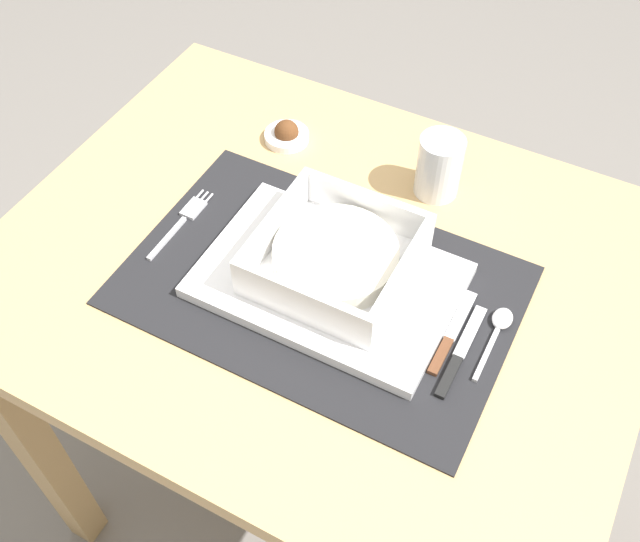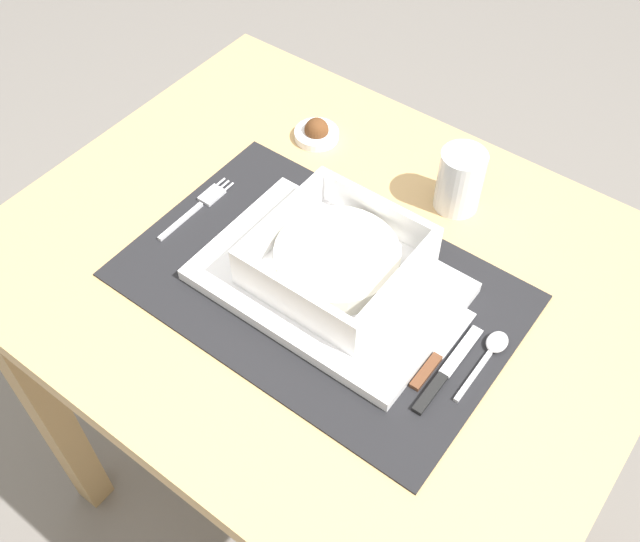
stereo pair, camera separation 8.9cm
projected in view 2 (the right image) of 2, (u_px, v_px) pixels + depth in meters
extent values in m
plane|color=slate|center=(323.00, 489.00, 1.50)|extent=(6.00, 6.00, 0.00)
cube|color=tan|center=(324.00, 270.00, 0.95)|extent=(0.83, 0.66, 0.03)
cube|color=#A48252|center=(48.00, 409.00, 1.22)|extent=(0.05, 0.05, 0.69)
cube|color=#A48252|center=(262.00, 214.00, 1.51)|extent=(0.05, 0.05, 0.69)
cube|color=#A48252|center=(597.00, 403.00, 1.23)|extent=(0.05, 0.05, 0.69)
cube|color=black|center=(320.00, 285.00, 0.91)|extent=(0.48, 0.31, 0.00)
cube|color=white|center=(329.00, 281.00, 0.90)|extent=(0.31, 0.21, 0.02)
cube|color=white|center=(337.00, 268.00, 0.90)|extent=(0.18, 0.18, 0.01)
cube|color=white|center=(281.00, 222.00, 0.91)|extent=(0.01, 0.18, 0.05)
cube|color=white|center=(397.00, 287.00, 0.85)|extent=(0.01, 0.18, 0.05)
cube|color=white|center=(293.00, 299.00, 0.83)|extent=(0.16, 0.01, 0.05)
cube|color=white|center=(377.00, 212.00, 0.92)|extent=(0.16, 0.01, 0.05)
cylinder|color=silver|center=(337.00, 259.00, 0.89)|extent=(0.15, 0.15, 0.03)
cube|color=silver|center=(181.00, 221.00, 0.98)|extent=(0.01, 0.08, 0.00)
cube|color=silver|center=(210.00, 196.00, 1.00)|extent=(0.02, 0.04, 0.00)
cylinder|color=silver|center=(219.00, 183.00, 1.02)|extent=(0.00, 0.02, 0.00)
cylinder|color=silver|center=(224.00, 185.00, 1.02)|extent=(0.00, 0.02, 0.00)
cylinder|color=silver|center=(228.00, 188.00, 1.02)|extent=(0.00, 0.02, 0.00)
cube|color=silver|center=(473.00, 376.00, 0.82)|extent=(0.01, 0.08, 0.00)
ellipsoid|color=silver|center=(497.00, 342.00, 0.85)|extent=(0.02, 0.03, 0.01)
cube|color=black|center=(430.00, 393.00, 0.81)|extent=(0.01, 0.06, 0.01)
cube|color=silver|center=(461.00, 351.00, 0.85)|extent=(0.01, 0.08, 0.00)
cube|color=#59331E|center=(426.00, 371.00, 0.83)|extent=(0.01, 0.05, 0.01)
cube|color=silver|center=(456.00, 333.00, 0.86)|extent=(0.01, 0.08, 0.00)
cylinder|color=white|center=(460.00, 180.00, 0.97)|extent=(0.06, 0.06, 0.09)
cylinder|color=#338C3F|center=(458.00, 190.00, 0.98)|extent=(0.05, 0.05, 0.05)
cylinder|color=white|center=(317.00, 135.00, 1.09)|extent=(0.07, 0.07, 0.01)
sphere|color=#593319|center=(317.00, 130.00, 1.08)|extent=(0.04, 0.04, 0.04)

